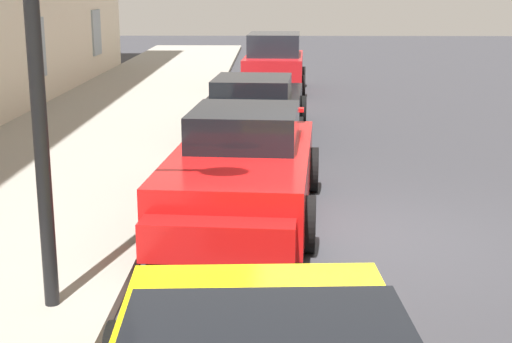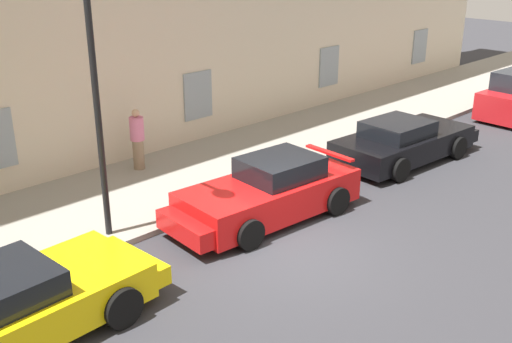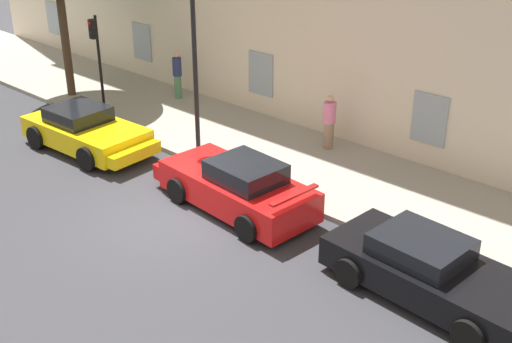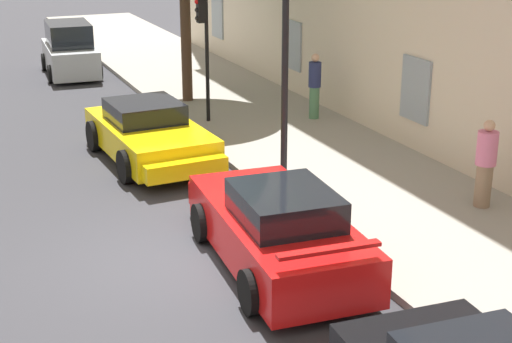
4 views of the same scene
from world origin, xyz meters
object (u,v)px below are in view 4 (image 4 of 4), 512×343
hatchback_parked (70,51)px  pedestrian_admiring (486,163)px  sportscar_red_lead (152,136)px  traffic_light (204,34)px  pedestrian_strolling (315,85)px  sportscar_yellow_flank (274,227)px

hatchback_parked → pedestrian_admiring: (16.12, 4.89, 0.19)m
sportscar_red_lead → pedestrian_admiring: (5.61, 4.99, 0.40)m
sportscar_red_lead → traffic_light: 3.72m
pedestrian_strolling → sportscar_yellow_flank: bearing=-31.9°
sportscar_red_lead → traffic_light: bearing=137.4°
pedestrian_admiring → hatchback_parked: bearing=-163.1°
sportscar_yellow_flank → pedestrian_strolling: (-7.44, 4.63, 0.43)m
sportscar_red_lead → hatchback_parked: bearing=179.5°
sportscar_yellow_flank → pedestrian_admiring: pedestrian_admiring is taller
sportscar_red_lead → pedestrian_strolling: (-1.47, 5.00, 0.44)m
traffic_light → pedestrian_admiring: (7.98, 2.81, -1.47)m
pedestrian_strolling → sportscar_red_lead: bearing=-73.6°
traffic_light → pedestrian_strolling: 3.29m
pedestrian_admiring → pedestrian_strolling: bearing=179.9°
sportscar_red_lead → sportscar_yellow_flank: bearing=3.5°
hatchback_parked → pedestrian_strolling: size_ratio=2.13×
sportscar_yellow_flank → pedestrian_strolling: pedestrian_strolling is taller
traffic_light → pedestrian_strolling: size_ratio=1.92×
traffic_light → pedestrian_strolling: bearing=72.4°
sportscar_red_lead → sportscar_yellow_flank: size_ratio=0.94×
hatchback_parked → traffic_light: size_ratio=1.11×
sportscar_red_lead → pedestrian_admiring: pedestrian_admiring is taller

